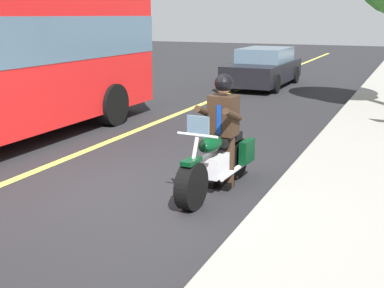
% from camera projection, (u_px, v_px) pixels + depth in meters
% --- Properties ---
extents(ground_plane, '(80.00, 80.00, 0.00)m').
position_uv_depth(ground_plane, '(127.00, 194.00, 7.48)').
color(ground_plane, black).
extents(lane_center_stripe, '(60.00, 0.16, 0.01)m').
position_uv_depth(lane_center_stripe, '(22.00, 176.00, 8.26)').
color(lane_center_stripe, '#E5DB4C').
rests_on(lane_center_stripe, ground_plane).
extents(motorcycle_main, '(2.22, 0.66, 1.26)m').
position_uv_depth(motorcycle_main, '(217.00, 162.00, 7.50)').
color(motorcycle_main, black).
rests_on(motorcycle_main, ground_plane).
extents(rider_main, '(0.64, 0.57, 1.74)m').
position_uv_depth(rider_main, '(223.00, 121.00, 7.52)').
color(rider_main, black).
rests_on(rider_main, ground_plane).
extents(car_silver, '(4.60, 1.92, 1.40)m').
position_uv_depth(car_silver, '(264.00, 68.00, 18.56)').
color(car_silver, black).
rests_on(car_silver, ground_plane).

